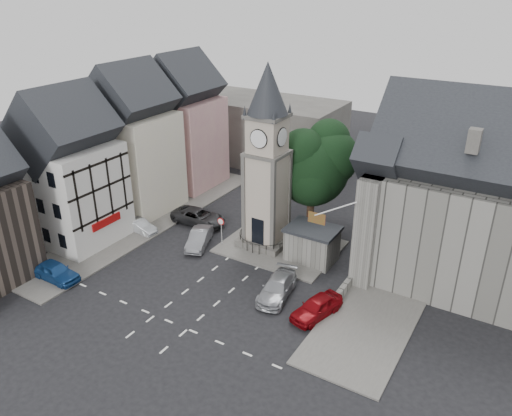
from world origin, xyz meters
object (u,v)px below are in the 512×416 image
Objects in this scene: clock_tower at (267,160)px; car_west_blue at (55,271)px; stone_shelter at (312,244)px; car_east_red at (317,307)px; pedestrian at (376,264)px.

car_west_blue is (-11.50, -13.99, -7.36)m from clock_tower.
stone_shelter is 21.18m from car_west_blue.
clock_tower is 3.68× the size of car_east_red.
pedestrian is (10.34, 0.08, -7.17)m from clock_tower.
stone_shelter is 5.60m from pedestrian.
car_west_blue is at bearing -140.37° from stone_shelter.
car_east_red is (20.00, 6.51, -0.01)m from car_west_blue.
car_west_blue is 1.01× the size of car_east_red.
clock_tower is at bearing 174.16° from stone_shelter.
clock_tower is 8.15m from stone_shelter.
pedestrian reaches higher than car_west_blue.
clock_tower is at bearing 154.54° from car_east_red.
stone_shelter reaches higher than pedestrian.
car_west_blue is 21.03m from car_east_red.
clock_tower is 3.63× the size of car_west_blue.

